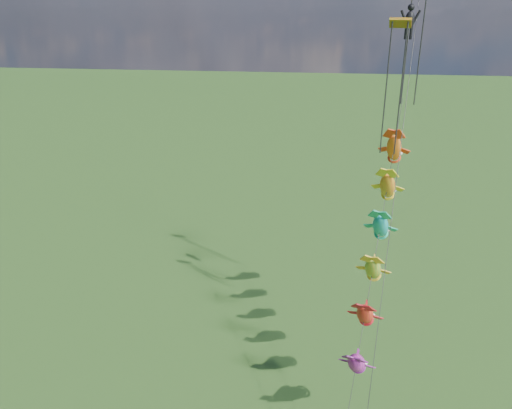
# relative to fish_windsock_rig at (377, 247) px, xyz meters

# --- Properties ---
(fish_windsock_rig) EXTENTS (3.85, 15.58, 15.86)m
(fish_windsock_rig) POSITION_rel_fish_windsock_rig_xyz_m (0.00, 0.00, 0.00)
(fish_windsock_rig) COLOR brown
(fish_windsock_rig) RESTS_ON ground
(parafoil_rig) EXTENTS (3.81, 17.37, 24.96)m
(parafoil_rig) POSITION_rel_fish_windsock_rig_xyz_m (0.95, 3.31, 11.04)
(parafoil_rig) COLOR brown
(parafoil_rig) RESTS_ON ground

